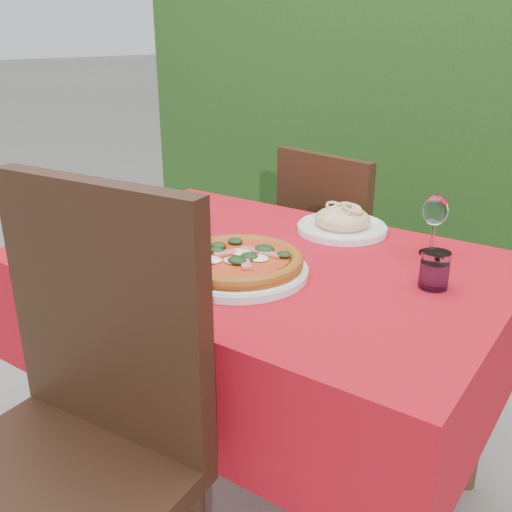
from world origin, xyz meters
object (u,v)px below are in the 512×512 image
Objects in this scene: chair_near at (69,429)px; water_glass at (434,272)px; chair_far at (337,253)px; wine_glass at (435,213)px; pizza_plate at (239,264)px; fork at (160,242)px; pasta_plate at (342,223)px.

chair_near is 11.99× the size of water_glass.
chair_far reaches higher than wine_glass.
pizza_plate is at bearing 83.48° from chair_near.
fork is at bearing 170.25° from pizza_plate.
water_glass reaches higher than pasta_plate.
chair_near is 3.03× the size of pizza_plate.
chair_near reaches higher than fork.
chair_far is 10.35× the size of water_glass.
chair_far is 0.85m from water_glass.
chair_near is at bearing -91.89° from pizza_plate.
chair_near is 1.32m from chair_far.
chair_far is 0.85m from pizza_plate.
wine_glass is at bearing 50.68° from pizza_plate.
water_glass is at bearing 25.76° from pizza_plate.
fork is at bearing -151.39° from wine_glass.
chair_near is 3.97× the size of pasta_plate.
pizza_plate is (0.02, 0.51, 0.17)m from chair_near.
pizza_plate is at bearing 111.54° from chair_far.
pasta_plate is 1.61× the size of wine_glass.
chair_far reaches higher than pizza_plate.
chair_far is at bearing 90.45° from chair_near.
fork is at bearing -133.84° from pasta_plate.
chair_near is 0.97m from pasta_plate.
wine_glass is (0.35, 0.93, 0.26)m from chair_near.
water_glass reaches higher than pizza_plate.
pasta_plate is 0.43m from water_glass.
chair_near is 1.16× the size of chair_far.
wine_glass is at bearing 152.55° from chair_far.
chair_far reaches higher than pasta_plate.
chair_near is at bearing -110.95° from wine_glass.
pizza_plate is (0.13, -0.80, 0.25)m from chair_far.
fork is (-0.32, 0.05, -0.03)m from pizza_plate.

